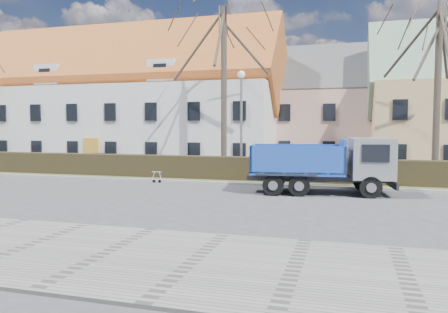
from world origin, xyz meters
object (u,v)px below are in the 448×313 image
(streetlight, at_px, (241,125))
(dump_truck, at_px, (316,165))
(cart_frame, at_px, (153,176))
(parked_car_a, at_px, (104,160))

(streetlight, bearing_deg, dump_truck, -43.14)
(dump_truck, xyz_separation_m, streetlight, (-4.57, 4.28, 1.84))
(streetlight, distance_m, cart_frame, 5.84)
(cart_frame, xyz_separation_m, parked_car_a, (-7.20, 6.87, 0.24))
(dump_truck, distance_m, parked_car_a, 18.02)
(dump_truck, height_order, streetlight, streetlight)
(dump_truck, distance_m, cart_frame, 8.96)
(dump_truck, height_order, parked_car_a, dump_truck)
(cart_frame, relative_size, parked_car_a, 0.22)
(parked_car_a, bearing_deg, dump_truck, -102.89)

